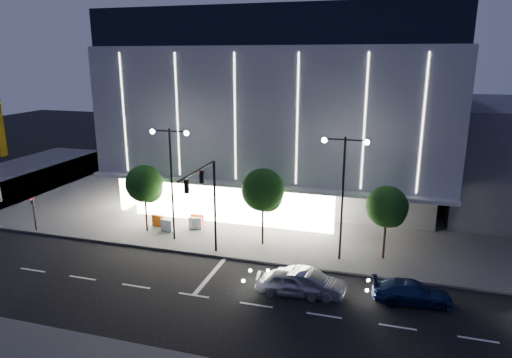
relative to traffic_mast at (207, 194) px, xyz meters
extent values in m
plane|color=black|center=(-1.00, -3.34, -5.03)|extent=(160.00, 160.00, 0.00)
cube|color=#474747|center=(4.00, 20.66, -4.95)|extent=(70.00, 40.00, 0.15)
cube|color=#4C4C51|center=(2.00, 20.66, -3.03)|extent=(28.00, 21.00, 4.00)
cube|color=#9E9EA3|center=(2.00, 18.66, 4.47)|extent=(30.00, 25.00, 11.00)
cube|color=black|center=(2.00, 18.66, 11.47)|extent=(29.40, 24.50, 3.00)
cube|color=white|center=(-1.00, 7.36, -3.03)|extent=(18.00, 0.40, 3.60)
cube|color=white|center=(-11.80, 12.66, -3.03)|extent=(0.40, 10.00, 3.60)
cube|color=#9E9EA3|center=(2.00, 6.36, -0.93)|extent=(30.00, 2.00, 0.30)
cube|color=white|center=(2.00, 6.14, 4.47)|extent=(24.00, 0.06, 10.00)
cylinder|color=black|center=(0.00, 1.46, -1.53)|extent=(0.18, 0.18, 7.00)
cylinder|color=black|center=(0.00, -1.44, 1.97)|extent=(0.14, 5.80, 0.14)
cube|color=black|center=(0.00, -0.74, 1.37)|extent=(0.28, 0.18, 0.85)
cube|color=black|center=(0.00, -3.14, 1.37)|extent=(0.28, 0.18, 0.85)
sphere|color=#FF0C0C|center=(-0.12, -0.74, 1.67)|extent=(0.14, 0.14, 0.14)
cylinder|color=black|center=(-4.00, 2.66, -0.53)|extent=(0.16, 0.16, 9.00)
cylinder|color=black|center=(-4.70, 2.66, 3.77)|extent=(1.40, 0.10, 0.10)
cylinder|color=black|center=(-3.30, 2.66, 3.77)|extent=(1.40, 0.10, 0.10)
sphere|color=white|center=(-5.40, 2.66, 3.67)|extent=(0.36, 0.36, 0.36)
sphere|color=white|center=(-2.60, 2.66, 3.67)|extent=(0.36, 0.36, 0.36)
cylinder|color=black|center=(9.00, 2.66, -0.53)|extent=(0.16, 0.16, 9.00)
cylinder|color=black|center=(8.30, 2.66, 3.77)|extent=(1.40, 0.10, 0.10)
cylinder|color=black|center=(9.70, 2.66, 3.77)|extent=(1.40, 0.10, 0.10)
sphere|color=white|center=(7.60, 2.66, 3.67)|extent=(0.36, 0.36, 0.36)
sphere|color=white|center=(10.40, 2.66, 3.67)|extent=(0.36, 0.36, 0.36)
cylinder|color=black|center=(-16.00, 1.16, -3.53)|extent=(0.12, 0.12, 3.00)
cube|color=black|center=(-16.00, 1.16, -2.33)|extent=(0.22, 0.16, 0.55)
sphere|color=#FF0C0C|center=(-16.00, 1.05, -2.18)|extent=(0.10, 0.10, 0.10)
cylinder|color=black|center=(-7.00, 3.66, -3.14)|extent=(0.16, 0.16, 3.78)
sphere|color=#15350E|center=(-7.00, 3.66, -0.82)|extent=(3.02, 3.02, 3.02)
sphere|color=#15350E|center=(-6.70, 3.86, -1.36)|extent=(2.16, 2.16, 2.16)
sphere|color=#15350E|center=(-7.25, 3.51, -1.14)|extent=(1.94, 1.94, 1.94)
cylinder|color=black|center=(3.00, 3.66, -3.00)|extent=(0.16, 0.16, 4.06)
sphere|color=#15350E|center=(3.00, 3.66, -0.50)|extent=(3.25, 3.25, 3.25)
sphere|color=#15350E|center=(3.30, 3.86, -1.08)|extent=(2.32, 2.32, 2.32)
sphere|color=#15350E|center=(2.75, 3.51, -0.85)|extent=(2.09, 2.09, 2.09)
cylinder|color=black|center=(12.00, 3.66, -3.21)|extent=(0.16, 0.16, 3.64)
sphere|color=#15350E|center=(12.00, 3.66, -0.97)|extent=(2.91, 2.91, 2.91)
sphere|color=#15350E|center=(12.30, 3.86, -1.49)|extent=(2.08, 2.08, 2.08)
sphere|color=#15350E|center=(11.75, 3.51, -1.28)|extent=(1.87, 1.87, 1.87)
imported|color=silver|center=(6.62, -2.90, -4.30)|extent=(4.44, 2.11, 1.46)
imported|color=#A1A2A8|center=(7.71, -2.59, -4.30)|extent=(4.53, 1.90, 1.45)
imported|color=navy|center=(13.75, -1.89, -4.36)|extent=(4.77, 2.41, 1.33)
cube|color=#C6500B|center=(-6.56, 4.79, -4.38)|extent=(1.12, 0.39, 1.00)
cube|color=white|center=(-5.37, 4.03, -4.38)|extent=(1.13, 0.45, 1.00)
cube|color=#F74D0D|center=(-3.44, 5.91, -4.38)|extent=(1.12, 0.33, 1.00)
cube|color=white|center=(-3.30, 5.16, -4.38)|extent=(1.13, 0.47, 1.00)
camera|label=1|loc=(11.81, -27.89, 9.13)|focal=32.00mm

